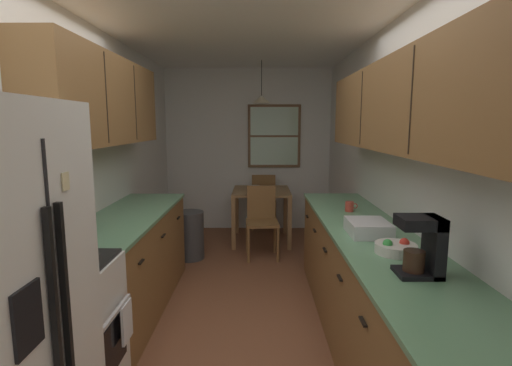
{
  "coord_description": "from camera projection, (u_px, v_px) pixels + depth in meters",
  "views": [
    {
      "loc": [
        0.16,
        -2.58,
        1.69
      ],
      "look_at": [
        0.14,
        1.38,
        1.08
      ],
      "focal_mm": 27.24,
      "sensor_mm": 36.0,
      "label": 1
    }
  ],
  "objects": [
    {
      "name": "ground_plane",
      "position": [
        242.0,
        298.0,
        3.8
      ],
      "size": [
        12.0,
        12.0,
        0.0
      ],
      "primitive_type": "plane",
      "color": "brown"
    },
    {
      "name": "dining_chair_near",
      "position": [
        262.0,
        218.0,
        4.96
      ],
      "size": [
        0.43,
        0.43,
        0.9
      ],
      "color": "brown",
      "rests_on": "ground"
    },
    {
      "name": "coffee_maker",
      "position": [
        425.0,
        245.0,
        2.02
      ],
      "size": [
        0.22,
        0.18,
        0.32
      ],
      "color": "black",
      "rests_on": "counter_right"
    },
    {
      "name": "table_serving_bowl",
      "position": [
        255.0,
        188.0,
        5.54
      ],
      "size": [
        0.19,
        0.19,
        0.06
      ],
      "primitive_type": "cylinder",
      "color": "silver",
      "rests_on": "dining_table"
    },
    {
      "name": "storage_canister",
      "position": [
        85.0,
        230.0,
        2.59
      ],
      "size": [
        0.12,
        0.12,
        0.18
      ],
      "color": "#265999",
      "rests_on": "counter_left"
    },
    {
      "name": "dish_towel",
      "position": [
        127.0,
        322.0,
        2.36
      ],
      "size": [
        0.02,
        0.16,
        0.24
      ],
      "primitive_type": "cube",
      "color": "white"
    },
    {
      "name": "dish_rack",
      "position": [
        368.0,
        228.0,
        2.79
      ],
      "size": [
        0.28,
        0.34,
        0.1
      ],
      "primitive_type": "cube",
      "color": "silver",
      "rests_on": "counter_right"
    },
    {
      "name": "wall_left",
      "position": [
        96.0,
        169.0,
        3.61
      ],
      "size": [
        0.1,
        9.0,
        2.55
      ],
      "primitive_type": "cube",
      "color": "silver",
      "rests_on": "ground"
    },
    {
      "name": "back_window",
      "position": [
        274.0,
        136.0,
        6.12
      ],
      "size": [
        0.83,
        0.05,
        0.98
      ],
      "color": "brown"
    },
    {
      "name": "upper_cabinets_right",
      "position": [
        406.0,
        105.0,
        2.58
      ],
      "size": [
        0.33,
        3.09,
        0.62
      ],
      "color": "brown"
    },
    {
      "name": "fruit_bowl",
      "position": [
        396.0,
        248.0,
        2.38
      ],
      "size": [
        0.25,
        0.25,
        0.09
      ],
      "color": "silver",
      "rests_on": "counter_right"
    },
    {
      "name": "stove_range",
      "position": [
        56.0,
        339.0,
        2.22
      ],
      "size": [
        0.66,
        0.59,
        1.1
      ],
      "color": "white",
      "rests_on": "ground"
    },
    {
      "name": "counter_right",
      "position": [
        373.0,
        295.0,
        2.83
      ],
      "size": [
        0.64,
        3.41,
        0.9
      ],
      "color": "brown",
      "rests_on": "ground"
    },
    {
      "name": "dining_chair_far",
      "position": [
        263.0,
        199.0,
        6.23
      ],
      "size": [
        0.41,
        0.41,
        0.9
      ],
      "color": "brown",
      "rests_on": "ground"
    },
    {
      "name": "pendant_light",
      "position": [
        262.0,
        99.0,
        5.36
      ],
      "size": [
        0.26,
        0.26,
        0.58
      ],
      "color": "black"
    },
    {
      "name": "ceiling_slab",
      "position": [
        240.0,
        20.0,
        3.41
      ],
      "size": [
        4.4,
        9.0,
        0.08
      ],
      "primitive_type": "cube",
      "color": "white"
    },
    {
      "name": "upper_cabinets_left",
      "position": [
        103.0,
        101.0,
        3.24
      ],
      "size": [
        0.33,
        2.1,
        0.73
      ],
      "color": "brown"
    },
    {
      "name": "microwave_over_range",
      "position": [
        18.0,
        131.0,
        2.04
      ],
      "size": [
        0.39,
        0.61,
        0.31
      ],
      "color": "white"
    },
    {
      "name": "dining_table",
      "position": [
        261.0,
        198.0,
        5.58
      ],
      "size": [
        0.81,
        0.87,
        0.75
      ],
      "color": "olive",
      "rests_on": "ground"
    },
    {
      "name": "mug_by_coffeemaker",
      "position": [
        350.0,
        206.0,
        3.53
      ],
      "size": [
        0.11,
        0.08,
        0.09
      ],
      "color": "#BF3F33",
      "rests_on": "counter_right"
    },
    {
      "name": "trash_bin",
      "position": [
        190.0,
        235.0,
        4.88
      ],
      "size": [
        0.35,
        0.35,
        0.6
      ],
      "primitive_type": "cylinder",
      "color": "#3F3F42",
      "rests_on": "ground"
    },
    {
      "name": "wall_right",
      "position": [
        386.0,
        169.0,
        3.6
      ],
      "size": [
        0.1,
        9.0,
        2.55
      ],
      "primitive_type": "cube",
      "color": "silver",
      "rests_on": "ground"
    },
    {
      "name": "wall_back",
      "position": [
        248.0,
        150.0,
        6.22
      ],
      "size": [
        4.4,
        0.1,
        2.55
      ],
      "primitive_type": "cube",
      "color": "silver",
      "rests_on": "ground"
    },
    {
      "name": "counter_left",
      "position": [
        130.0,
        262.0,
        3.51
      ],
      "size": [
        0.64,
        2.02,
        0.9
      ],
      "color": "brown",
      "rests_on": "ground"
    }
  ]
}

